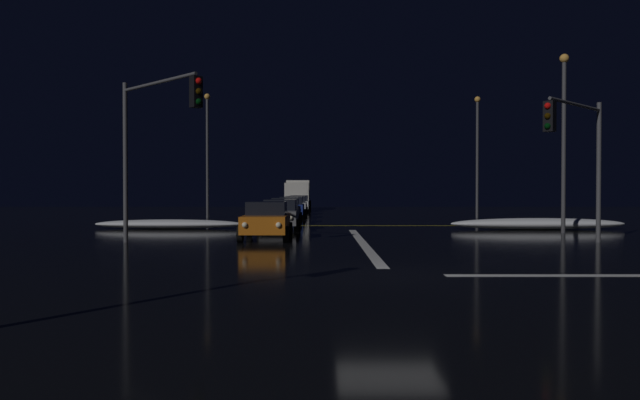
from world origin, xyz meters
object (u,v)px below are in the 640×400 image
(streetlamp_right_near, at_px, (563,129))
(sedan_orange, at_px, (266,220))
(sedan_black, at_px, (285,210))
(traffic_signal_nw, at_px, (153,127))
(sedan_blue, at_px, (291,207))
(sedan_silver, at_px, (295,205))
(sedan_white, at_px, (299,203))
(traffic_signal_ne, at_px, (578,142))
(sedan_gray, at_px, (280,214))
(streetlamp_left_far, at_px, (207,146))
(box_truck, at_px, (298,193))
(streetlamp_right_far, at_px, (477,148))

(streetlamp_right_near, bearing_deg, sedan_orange, -165.24)
(sedan_black, height_order, traffic_signal_nw, traffic_signal_nw)
(sedan_blue, bearing_deg, traffic_signal_nw, -100.56)
(sedan_orange, relative_size, sedan_silver, 1.00)
(sedan_white, distance_m, traffic_signal_nw, 35.46)
(sedan_black, height_order, streetlamp_right_near, streetlamp_right_near)
(sedan_white, xyz_separation_m, traffic_signal_ne, (11.54, -34.95, 3.04))
(sedan_orange, bearing_deg, sedan_blue, 89.56)
(sedan_gray, distance_m, streetlamp_left_far, 15.81)
(sedan_orange, relative_size, box_truck, 0.52)
(streetlamp_right_near, bearing_deg, sedan_white, 115.75)
(sedan_white, bearing_deg, traffic_signal_ne, -71.73)
(streetlamp_right_far, bearing_deg, sedan_black, -152.20)
(sedan_orange, bearing_deg, sedan_silver, 89.56)
(sedan_gray, relative_size, sedan_black, 1.00)
(sedan_white, bearing_deg, streetlamp_right_far, -42.05)
(sedan_gray, relative_size, traffic_signal_ne, 0.79)
(traffic_signal_ne, bearing_deg, sedan_white, 108.27)
(traffic_signal_ne, xyz_separation_m, traffic_signal_nw, (-15.74, -0.08, 0.55))
(streetlamp_right_near, height_order, streetlamp_left_far, streetlamp_left_far)
(sedan_black, height_order, box_truck, box_truck)
(sedan_silver, bearing_deg, sedan_black, -90.53)
(box_truck, height_order, traffic_signal_nw, traffic_signal_nw)
(streetlamp_right_near, bearing_deg, sedan_black, 147.94)
(sedan_orange, distance_m, sedan_white, 32.00)
(box_truck, bearing_deg, streetlamp_right_near, -68.18)
(streetlamp_left_far, bearing_deg, traffic_signal_nw, -84.45)
(streetlamp_left_far, bearing_deg, traffic_signal_ne, -51.58)
(sedan_silver, bearing_deg, streetlamp_right_far, -22.24)
(traffic_signal_nw, distance_m, streetlamp_left_far, 22.83)
(sedan_black, bearing_deg, sedan_white, 89.40)
(sedan_gray, height_order, sedan_blue, same)
(traffic_signal_nw, bearing_deg, sedan_blue, 79.44)
(traffic_signal_ne, distance_m, traffic_signal_nw, 15.75)
(streetlamp_right_near, bearing_deg, traffic_signal_nw, -159.43)
(traffic_signal_ne, relative_size, traffic_signal_nw, 0.88)
(traffic_signal_ne, bearing_deg, box_truck, 105.93)
(sedan_silver, relative_size, traffic_signal_ne, 0.79)
(sedan_white, distance_m, streetlamp_left_far, 14.60)
(traffic_signal_nw, height_order, streetlamp_right_near, streetlamp_right_near)
(sedan_black, xyz_separation_m, traffic_signal_nw, (-4.00, -15.39, 3.58))
(sedan_blue, distance_m, sedan_silver, 6.50)
(sedan_black, relative_size, streetlamp_right_near, 0.50)
(sedan_gray, xyz_separation_m, streetlamp_left_far, (-6.32, 13.78, 4.50))
(traffic_signal_nw, bearing_deg, box_truck, 84.73)
(sedan_orange, xyz_separation_m, sedan_black, (0.07, 12.36, 0.00))
(sedan_white, distance_m, box_truck, 6.76)
(sedan_white, bearing_deg, traffic_signal_nw, -96.84)
(sedan_black, relative_size, traffic_signal_ne, 0.79)
(sedan_silver, relative_size, traffic_signal_nw, 0.69)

